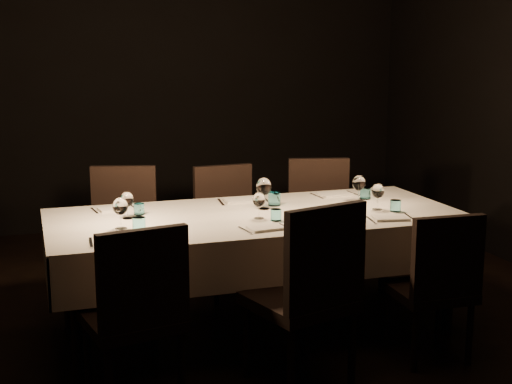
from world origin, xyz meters
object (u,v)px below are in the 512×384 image
object	(u,v)px
chair_far_center	(228,223)
chair_far_left	(123,228)
chair_near_left	(137,307)
chair_far_right	(320,217)
dining_table	(256,226)
chair_near_center	(310,288)
chair_near_right	(437,280)

from	to	relation	value
chair_far_center	chair_far_left	bearing A→B (deg)	175.26
chair_near_left	chair_far_center	distance (m)	1.80
chair_far_right	chair_far_center	bearing A→B (deg)	-173.43
dining_table	chair_far_left	xyz separation A→B (m)	(-0.71, 0.84, -0.16)
chair_near_center	chair_far_center	distance (m)	1.65
chair_far_left	chair_far_right	bearing A→B (deg)	10.79
chair_far_left	chair_far_center	world-z (taller)	chair_far_left
chair_near_left	chair_far_center	bearing A→B (deg)	-130.85
chair_near_left	chair_far_left	size ratio (longest dim) A/B	0.98
chair_far_center	chair_near_center	bearing A→B (deg)	-94.52
chair_near_right	chair_far_center	size ratio (longest dim) A/B	0.95
chair_near_center	chair_near_left	bearing A→B (deg)	-21.71
chair_far_center	chair_far_right	xyz separation A→B (m)	(0.69, -0.10, 0.01)
chair_near_right	chair_far_center	distance (m)	1.75
chair_far_left	dining_table	bearing A→B (deg)	-34.36
chair_far_left	chair_far_center	size ratio (longest dim) A/B	1.03
chair_near_center	chair_far_right	xyz separation A→B (m)	(0.72, 1.55, -0.02)
chair_near_left	chair_near_center	world-z (taller)	chair_near_center
chair_near_center	chair_far_center	bearing A→B (deg)	-106.90
chair_near_left	chair_near_right	distance (m)	1.68
chair_near_center	chair_far_right	bearing A→B (deg)	-130.84
chair_near_center	chair_far_center	xyz separation A→B (m)	(0.03, 1.65, -0.04)
chair_near_center	dining_table	bearing A→B (deg)	-104.33
chair_far_right	chair_far_left	bearing A→B (deg)	-169.78
chair_near_left	chair_far_left	xyz separation A→B (m)	(0.14, 1.57, 0.01)
chair_near_left	chair_far_left	distance (m)	1.58
chair_near_left	chair_far_center	size ratio (longest dim) A/B	1.01
chair_far_left	chair_far_right	distance (m)	1.46
dining_table	chair_far_left	world-z (taller)	chair_far_left
chair_far_left	chair_near_right	bearing A→B (deg)	-30.70
chair_near_right	chair_far_right	xyz separation A→B (m)	(-0.08, 1.47, 0.04)
dining_table	chair_far_center	world-z (taller)	chair_far_center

